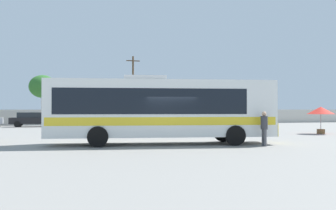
{
  "coord_description": "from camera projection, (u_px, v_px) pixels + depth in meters",
  "views": [
    {
      "loc": [
        -5.09,
        -19.34,
        1.89
      ],
      "look_at": [
        1.14,
        4.18,
        2.15
      ],
      "focal_mm": 40.61,
      "sensor_mm": 36.0,
      "label": 1
    }
  ],
  "objects": [
    {
      "name": "ground_plane",
      "position": [
        135.0,
        133.0,
        29.64
      ],
      "size": [
        300.0,
        300.0,
        0.0
      ],
      "primitive_type": "plane",
      "color": "gray"
    },
    {
      "name": "perimeter_wall",
      "position": [
        110.0,
        117.0,
        46.56
      ],
      "size": [
        80.0,
        0.3,
        1.83
      ],
      "primitive_type": "cube",
      "color": "beige",
      "rests_on": "ground_plane"
    },
    {
      "name": "coach_bus_white_yellow",
      "position": [
        159.0,
        108.0,
        20.34
      ],
      "size": [
        12.24,
        4.14,
        3.65
      ],
      "color": "white",
      "rests_on": "ground_plane"
    },
    {
      "name": "attendant_by_bus_door",
      "position": [
        264.0,
        127.0,
        19.26
      ],
      "size": [
        0.37,
        0.37,
        1.76
      ],
      "color": "#4C4C51",
      "rests_on": "ground_plane"
    },
    {
      "name": "vendor_umbrella_secondary_red",
      "position": [
        321.0,
        111.0,
        28.93
      ],
      "size": [
        2.04,
        2.04,
        2.07
      ],
      "color": "gray",
      "rests_on": "ground_plane"
    },
    {
      "name": "parked_car_second_black",
      "position": [
        32.0,
        119.0,
        40.48
      ],
      "size": [
        4.54,
        2.13,
        1.53
      ],
      "color": "black",
      "rests_on": "ground_plane"
    },
    {
      "name": "parked_car_third_maroon",
      "position": [
        104.0,
        119.0,
        43.04
      ],
      "size": [
        4.25,
        2.25,
        1.44
      ],
      "color": "maroon",
      "rests_on": "ground_plane"
    },
    {
      "name": "parked_car_rightmost_silver",
      "position": [
        152.0,
        118.0,
        43.75
      ],
      "size": [
        4.51,
        2.0,
        1.55
      ],
      "color": "#B7BABF",
      "rests_on": "ground_plane"
    },
    {
      "name": "utility_pole_far",
      "position": [
        133.0,
        88.0,
        50.31
      ],
      "size": [
        1.8,
        0.24,
        8.9
      ],
      "color": "#4C3823",
      "rests_on": "ground_plane"
    },
    {
      "name": "roadside_tree_midleft",
      "position": [
        43.0,
        87.0,
        48.59
      ],
      "size": [
        3.43,
        3.43,
        6.24
      ],
      "color": "brown",
      "rests_on": "ground_plane"
    }
  ]
}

